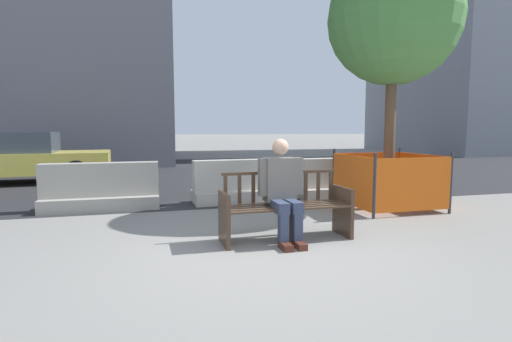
{
  "coord_description": "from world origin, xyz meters",
  "views": [
    {
      "loc": [
        -1.18,
        -4.36,
        1.44
      ],
      "look_at": [
        0.52,
        1.94,
        0.75
      ],
      "focal_mm": 28.0,
      "sensor_mm": 36.0,
      "label": 1
    }
  ],
  "objects": [
    {
      "name": "seated_person",
      "position": [
        0.46,
        0.41,
        0.69
      ],
      "size": [
        0.58,
        0.73,
        1.31
      ],
      "color": "#66605B",
      "rests_on": "ground"
    },
    {
      "name": "jersey_barrier_centre",
      "position": [
        0.63,
        3.26,
        0.34
      ],
      "size": [
        2.03,
        0.78,
        0.84
      ],
      "color": "#ADA89E",
      "rests_on": "ground"
    },
    {
      "name": "jersey_barrier_right",
      "position": [
        2.8,
        3.16,
        0.34
      ],
      "size": [
        2.01,
        0.72,
        0.84
      ],
      "color": "#ADA89E",
      "rests_on": "ground"
    },
    {
      "name": "ground_plane",
      "position": [
        0.0,
        0.0,
        0.0
      ],
      "size": [
        200.0,
        200.0,
        0.0
      ],
      "primitive_type": "plane",
      "color": "gray"
    },
    {
      "name": "car_taxi_near",
      "position": [
        -4.32,
        7.43,
        0.66
      ],
      "size": [
        4.16,
        1.97,
        1.36
      ],
      "color": "#DBC64C",
      "rests_on": "ground"
    },
    {
      "name": "street_asphalt",
      "position": [
        0.0,
        8.7,
        0.0
      ],
      "size": [
        120.0,
        12.0,
        0.01
      ],
      "primitive_type": "cube",
      "color": "#28282B",
      "rests_on": "ground"
    },
    {
      "name": "jersey_barrier_left",
      "position": [
        -2.02,
        3.19,
        0.34
      ],
      "size": [
        2.0,
        0.68,
        0.84
      ],
      "color": "#9E998E",
      "rests_on": "ground"
    },
    {
      "name": "street_tree",
      "position": [
        3.03,
        1.97,
        3.34
      ],
      "size": [
        2.3,
        2.3,
        4.51
      ],
      "color": "brown",
      "rests_on": "ground"
    },
    {
      "name": "construction_fence",
      "position": [
        3.03,
        1.97,
        0.53
      ],
      "size": [
        1.51,
        1.51,
        1.06
      ],
      "color": "#2D2D33",
      "rests_on": "ground"
    },
    {
      "name": "street_bench",
      "position": [
        0.52,
        0.47,
        0.4
      ],
      "size": [
        1.7,
        0.57,
        0.88
      ],
      "color": "#473323",
      "rests_on": "ground"
    }
  ]
}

